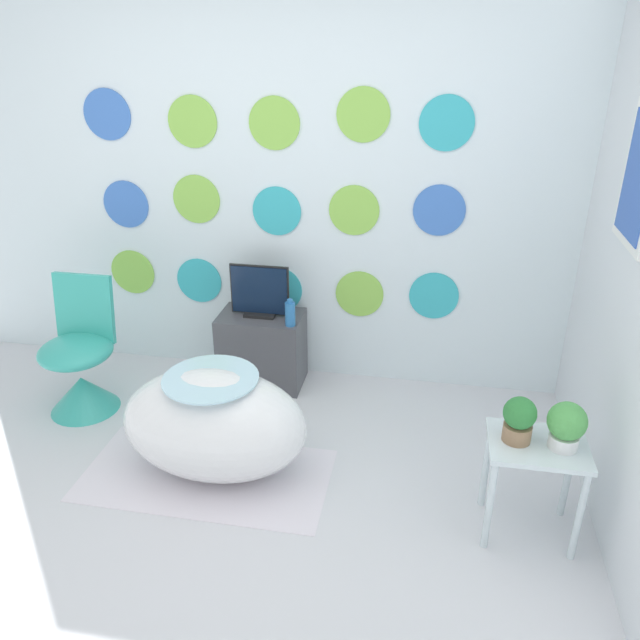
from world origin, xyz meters
The scene contains 11 objects.
ground_plane centered at (0.00, 0.00, 0.00)m, with size 12.00×12.00×0.00m, color silver.
wall_back_dotted centered at (0.00, 1.81, 1.30)m, with size 4.63×0.05×2.60m.
rug centered at (-0.10, 0.62, 0.00)m, with size 1.28×0.65×0.01m.
bathtub centered at (-0.05, 0.67, 0.29)m, with size 0.95×0.58×0.58m.
chair centered at (-1.04, 1.10, 0.26)m, with size 0.43×0.43×0.81m.
tv_cabinet centered at (-0.06, 1.60, 0.24)m, with size 0.53×0.34×0.48m.
tv centered at (-0.06, 1.60, 0.63)m, with size 0.37×0.12×0.33m.
vase centered at (0.16, 1.49, 0.56)m, with size 0.06×0.06×0.17m.
side_table centered at (1.49, 0.52, 0.39)m, with size 0.42×0.33×0.49m.
potted_plant_left centered at (1.39, 0.52, 0.60)m, with size 0.14×0.14×0.21m.
potted_plant_right centered at (1.58, 0.51, 0.60)m, with size 0.17×0.17×0.22m.
Camera 1 is at (0.96, -1.83, 2.11)m, focal length 35.00 mm.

